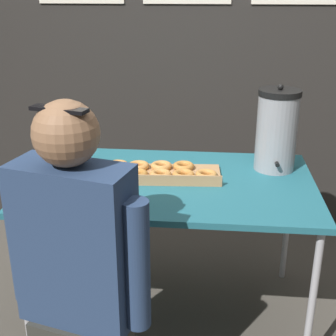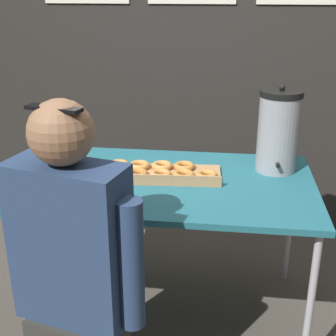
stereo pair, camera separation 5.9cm
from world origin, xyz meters
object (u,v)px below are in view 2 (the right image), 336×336
object	(u,v)px
donut_box	(158,172)
cell_phone	(69,186)
coffee_urn	(278,131)
person_seated	(74,278)

from	to	relation	value
donut_box	cell_phone	xyz separation A→B (m)	(-0.38, -0.18, -0.02)
donut_box	coffee_urn	xyz separation A→B (m)	(0.56, 0.16, 0.18)
coffee_urn	person_seated	distance (m)	1.18
donut_box	person_seated	bearing A→B (deg)	-110.65
donut_box	cell_phone	distance (m)	0.42
cell_phone	person_seated	distance (m)	0.54
person_seated	coffee_urn	bearing A→B (deg)	-118.32
coffee_urn	person_seated	bearing A→B (deg)	-132.69
donut_box	coffee_urn	world-z (taller)	coffee_urn
coffee_urn	donut_box	bearing A→B (deg)	-164.42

